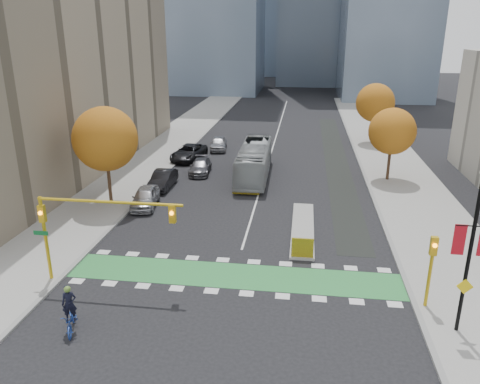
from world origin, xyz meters
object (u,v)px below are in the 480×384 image
(traffic_signal_west, at_px, (86,219))
(bus, at_px, (254,161))
(traffic_signal_east, at_px, (432,261))
(parked_car_a, at_px, (145,197))
(parked_car_e, at_px, (219,143))
(tree_west, at_px, (105,139))
(tree_east_near, at_px, (392,131))
(tree_east_far, at_px, (375,103))
(parked_car_c, at_px, (200,167))
(hazard_board, at_px, (302,248))
(cyclist, at_px, (71,316))
(parked_car_b, at_px, (163,179))
(parked_car_d, at_px, (189,152))
(banner_lamppost, at_px, (471,246))

(traffic_signal_west, distance_m, bus, 23.15)
(traffic_signal_east, height_order, parked_car_a, traffic_signal_east)
(parked_car_e, bearing_deg, tree_west, -112.21)
(parked_car_e, bearing_deg, tree_east_near, -35.23)
(tree_east_far, height_order, parked_car_c, tree_east_far)
(parked_car_c, bearing_deg, hazard_board, -63.80)
(hazard_board, bearing_deg, parked_car_c, 120.70)
(tree_east_near, height_order, traffic_signal_west, tree_east_near)
(hazard_board, distance_m, tree_west, 18.44)
(cyclist, xyz_separation_m, bus, (6.03, 26.34, 0.84))
(bus, bearing_deg, tree_west, -140.57)
(cyclist, bearing_deg, traffic_signal_east, -5.68)
(parked_car_a, height_order, parked_car_b, parked_car_a)
(traffic_signal_east, height_order, parked_car_d, traffic_signal_east)
(tree_east_far, distance_m, parked_car_c, 25.31)
(tree_west, height_order, parked_car_b, tree_west)
(tree_east_far, height_order, parked_car_d, tree_east_far)
(traffic_signal_west, relative_size, cyclist, 3.48)
(traffic_signal_east, height_order, parked_car_e, traffic_signal_east)
(parked_car_c, bearing_deg, parked_car_d, 111.56)
(traffic_signal_west, bearing_deg, tree_west, 108.02)
(bus, bearing_deg, traffic_signal_west, -108.71)
(traffic_signal_west, relative_size, banner_lamppost, 1.03)
(traffic_signal_west, relative_size, parked_car_a, 1.80)
(traffic_signal_east, distance_m, parked_car_b, 26.26)
(banner_lamppost, distance_m, parked_car_e, 39.10)
(banner_lamppost, bearing_deg, parked_car_c, 126.41)
(tree_west, distance_m, bus, 15.05)
(hazard_board, relative_size, tree_west, 0.17)
(tree_west, relative_size, parked_car_a, 1.73)
(tree_east_near, height_order, parked_car_c, tree_east_near)
(parked_car_d, bearing_deg, tree_east_near, -5.59)
(hazard_board, height_order, tree_east_near, tree_east_near)
(traffic_signal_east, bearing_deg, parked_car_c, 127.18)
(tree_west, height_order, traffic_signal_west, tree_west)
(tree_west, height_order, cyclist, tree_west)
(bus, relative_size, parked_car_d, 1.97)
(tree_west, xyz_separation_m, parked_car_c, (5.45, 9.97, -4.92))
(cyclist, bearing_deg, parked_car_b, 75.45)
(tree_east_near, distance_m, cyclist, 33.18)
(bus, distance_m, parked_car_e, 11.95)
(hazard_board, bearing_deg, parked_car_a, 149.12)
(hazard_board, height_order, parked_car_e, parked_car_e)
(bus, height_order, parked_car_d, bus)
(tree_west, height_order, parked_car_d, tree_west)
(tree_east_near, xyz_separation_m, cyclist, (-19.00, -26.90, -4.05))
(tree_west, relative_size, tree_east_far, 1.08)
(traffic_signal_west, distance_m, parked_car_d, 27.69)
(banner_lamppost, height_order, bus, banner_lamppost)
(traffic_signal_west, height_order, banner_lamppost, banner_lamppost)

